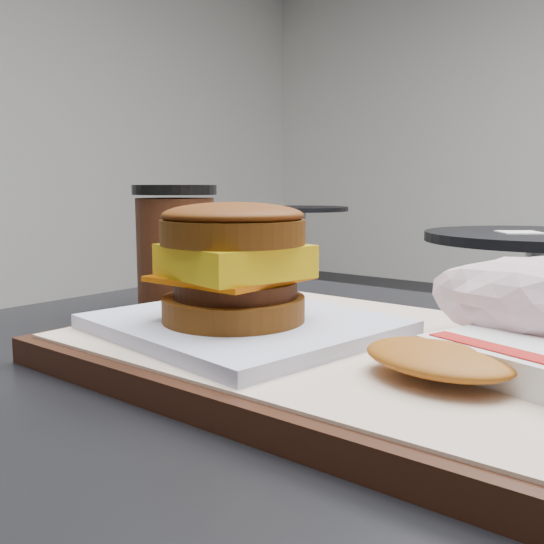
{
  "coord_description": "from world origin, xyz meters",
  "views": [
    {
      "loc": [
        0.19,
        -0.36,
        0.89
      ],
      "look_at": [
        -0.07,
        -0.04,
        0.83
      ],
      "focal_mm": 40.0,
      "sensor_mm": 36.0,
      "label": 1
    }
  ],
  "objects_px": {
    "hash_brown": "(479,360)",
    "neighbor_table": "(535,295)",
    "crumpled_wrapper": "(539,302)",
    "serving_tray": "(349,353)",
    "breakfast_sandwich": "(236,278)",
    "coffee_cup": "(176,248)"
  },
  "relations": [
    {
      "from": "hash_brown",
      "to": "neighbor_table",
      "type": "relative_size",
      "value": 0.17
    },
    {
      "from": "serving_tray",
      "to": "coffee_cup",
      "type": "bearing_deg",
      "value": 165.37
    },
    {
      "from": "breakfast_sandwich",
      "to": "neighbor_table",
      "type": "xyz_separation_m",
      "value": [
        -0.26,
        1.7,
        -0.28
      ]
    },
    {
      "from": "serving_tray",
      "to": "coffee_cup",
      "type": "distance_m",
      "value": 0.26
    },
    {
      "from": "crumpled_wrapper",
      "to": "breakfast_sandwich",
      "type": "bearing_deg",
      "value": -151.33
    },
    {
      "from": "coffee_cup",
      "to": "neighbor_table",
      "type": "xyz_separation_m",
      "value": [
        -0.09,
        1.6,
        -0.28
      ]
    },
    {
      "from": "hash_brown",
      "to": "crumpled_wrapper",
      "type": "relative_size",
      "value": 0.97
    },
    {
      "from": "hash_brown",
      "to": "coffee_cup",
      "type": "xyz_separation_m",
      "value": [
        -0.34,
        0.09,
        0.03
      ]
    },
    {
      "from": "hash_brown",
      "to": "neighbor_table",
      "type": "xyz_separation_m",
      "value": [
        -0.43,
        1.69,
        -0.25
      ]
    },
    {
      "from": "coffee_cup",
      "to": "neighbor_table",
      "type": "distance_m",
      "value": 1.62
    },
    {
      "from": "breakfast_sandwich",
      "to": "hash_brown",
      "type": "bearing_deg",
      "value": 2.11
    },
    {
      "from": "breakfast_sandwich",
      "to": "neighbor_table",
      "type": "relative_size",
      "value": 0.28
    },
    {
      "from": "breakfast_sandwich",
      "to": "crumpled_wrapper",
      "type": "xyz_separation_m",
      "value": [
        0.18,
        0.1,
        -0.01
      ]
    },
    {
      "from": "hash_brown",
      "to": "coffee_cup",
      "type": "bearing_deg",
      "value": 164.7
    },
    {
      "from": "coffee_cup",
      "to": "breakfast_sandwich",
      "type": "bearing_deg",
      "value": -30.02
    },
    {
      "from": "breakfast_sandwich",
      "to": "neighbor_table",
      "type": "bearing_deg",
      "value": 98.71
    },
    {
      "from": "hash_brown",
      "to": "crumpled_wrapper",
      "type": "distance_m",
      "value": 0.09
    },
    {
      "from": "hash_brown",
      "to": "coffee_cup",
      "type": "height_order",
      "value": "coffee_cup"
    },
    {
      "from": "crumpled_wrapper",
      "to": "neighbor_table",
      "type": "height_order",
      "value": "crumpled_wrapper"
    },
    {
      "from": "serving_tray",
      "to": "breakfast_sandwich",
      "type": "height_order",
      "value": "breakfast_sandwich"
    },
    {
      "from": "breakfast_sandwich",
      "to": "hash_brown",
      "type": "relative_size",
      "value": 1.62
    },
    {
      "from": "breakfast_sandwich",
      "to": "coffee_cup",
      "type": "relative_size",
      "value": 1.69
    }
  ]
}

